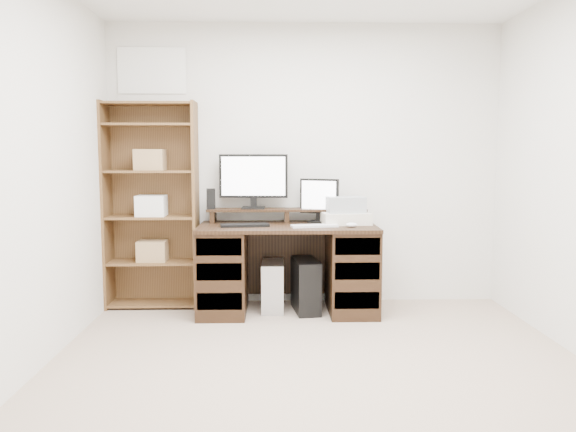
{
  "coord_description": "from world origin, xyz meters",
  "views": [
    {
      "loc": [
        -0.28,
        -3.08,
        1.35
      ],
      "look_at": [
        -0.17,
        1.43,
        0.85
      ],
      "focal_mm": 35.0,
      "sensor_mm": 36.0,
      "label": 1
    }
  ],
  "objects_px": {
    "monitor_wide": "(253,178)",
    "printer": "(345,218)",
    "tower_silver": "(273,286)",
    "tower_black": "(306,285)",
    "monitor_small": "(319,199)",
    "desk": "(287,267)",
    "bookshelf": "(152,203)"
  },
  "relations": [
    {
      "from": "tower_silver",
      "to": "tower_black",
      "type": "bearing_deg",
      "value": -10.16
    },
    {
      "from": "tower_silver",
      "to": "monitor_small",
      "type": "bearing_deg",
      "value": 15.85
    },
    {
      "from": "desk",
      "to": "monitor_wide",
      "type": "height_order",
      "value": "monitor_wide"
    },
    {
      "from": "monitor_wide",
      "to": "bookshelf",
      "type": "height_order",
      "value": "bookshelf"
    },
    {
      "from": "monitor_wide",
      "to": "tower_black",
      "type": "distance_m",
      "value": 1.04
    },
    {
      "from": "monitor_small",
      "to": "bookshelf",
      "type": "height_order",
      "value": "bookshelf"
    },
    {
      "from": "desk",
      "to": "tower_black",
      "type": "height_order",
      "value": "desk"
    },
    {
      "from": "tower_black",
      "to": "bookshelf",
      "type": "distance_m",
      "value": 1.53
    },
    {
      "from": "printer",
      "to": "tower_silver",
      "type": "xyz_separation_m",
      "value": [
        -0.63,
        0.0,
        -0.59
      ]
    },
    {
      "from": "monitor_wide",
      "to": "printer",
      "type": "height_order",
      "value": "monitor_wide"
    },
    {
      "from": "tower_black",
      "to": "tower_silver",
      "type": "bearing_deg",
      "value": 161.74
    },
    {
      "from": "monitor_wide",
      "to": "monitor_small",
      "type": "distance_m",
      "value": 0.61
    },
    {
      "from": "printer",
      "to": "monitor_wide",
      "type": "bearing_deg",
      "value": 161.76
    },
    {
      "from": "tower_silver",
      "to": "desk",
      "type": "bearing_deg",
      "value": -25.33
    },
    {
      "from": "tower_black",
      "to": "bookshelf",
      "type": "relative_size",
      "value": 0.26
    },
    {
      "from": "monitor_small",
      "to": "printer",
      "type": "bearing_deg",
      "value": -2.74
    },
    {
      "from": "monitor_wide",
      "to": "tower_silver",
      "type": "relative_size",
      "value": 1.44
    },
    {
      "from": "monitor_wide",
      "to": "bookshelf",
      "type": "relative_size",
      "value": 0.34
    },
    {
      "from": "desk",
      "to": "bookshelf",
      "type": "distance_m",
      "value": 1.31
    },
    {
      "from": "tower_silver",
      "to": "tower_black",
      "type": "relative_size",
      "value": 0.89
    },
    {
      "from": "printer",
      "to": "tower_black",
      "type": "distance_m",
      "value": 0.67
    },
    {
      "from": "desk",
      "to": "printer",
      "type": "bearing_deg",
      "value": 6.73
    },
    {
      "from": "printer",
      "to": "monitor_small",
      "type": "bearing_deg",
      "value": 146.93
    },
    {
      "from": "monitor_small",
      "to": "tower_black",
      "type": "relative_size",
      "value": 0.82
    },
    {
      "from": "printer",
      "to": "tower_black",
      "type": "relative_size",
      "value": 0.85
    },
    {
      "from": "printer",
      "to": "tower_silver",
      "type": "relative_size",
      "value": 0.95
    },
    {
      "from": "desk",
      "to": "bookshelf",
      "type": "relative_size",
      "value": 0.83
    },
    {
      "from": "monitor_wide",
      "to": "monitor_small",
      "type": "xyz_separation_m",
      "value": [
        0.58,
        -0.06,
        -0.18
      ]
    },
    {
      "from": "desk",
      "to": "printer",
      "type": "height_order",
      "value": "printer"
    },
    {
      "from": "monitor_small",
      "to": "printer",
      "type": "height_order",
      "value": "monitor_small"
    },
    {
      "from": "monitor_wide",
      "to": "monitor_small",
      "type": "bearing_deg",
      "value": -3.46
    },
    {
      "from": "monitor_wide",
      "to": "monitor_small",
      "type": "relative_size",
      "value": 1.57
    }
  ]
}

